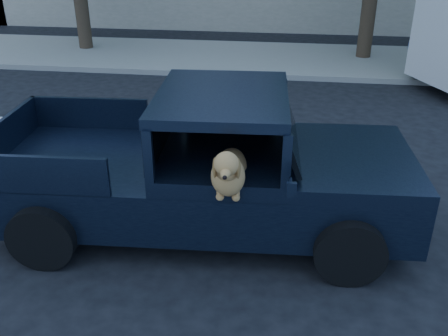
# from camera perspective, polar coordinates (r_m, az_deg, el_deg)

# --- Properties ---
(ground) EXTENTS (120.00, 120.00, 0.00)m
(ground) POSITION_cam_1_polar(r_m,az_deg,el_deg) (7.95, -14.00, -4.46)
(ground) COLOR black
(ground) RESTS_ON ground
(far_sidewalk) EXTENTS (60.00, 4.00, 0.15)m
(far_sidewalk) POSITION_cam_1_polar(r_m,az_deg,el_deg) (16.21, -2.46, 12.61)
(far_sidewalk) COLOR gray
(far_sidewalk) RESTS_ON ground
(lane_stripes) EXTENTS (21.60, 0.14, 0.01)m
(lane_stripes) POSITION_cam_1_polar(r_m,az_deg,el_deg) (10.50, 2.86, 4.25)
(lane_stripes) COLOR silver
(lane_stripes) RESTS_ON ground
(pickup_truck) EXTENTS (5.73, 2.97, 2.01)m
(pickup_truck) POSITION_cam_1_polar(r_m,az_deg,el_deg) (6.97, -3.17, -1.85)
(pickup_truck) COLOR black
(pickup_truck) RESTS_ON ground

